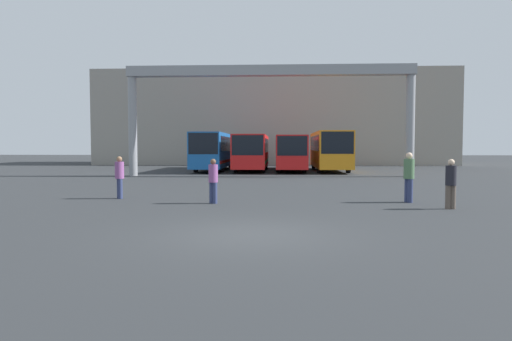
{
  "coord_description": "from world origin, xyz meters",
  "views": [
    {
      "loc": [
        0.71,
        -10.68,
        2.09
      ],
      "look_at": [
        -1.02,
        23.05,
        0.3
      ],
      "focal_mm": 32.0,
      "sensor_mm": 36.0,
      "label": 1
    }
  ],
  "objects_px": {
    "bus_slot_2": "(290,151)",
    "bus_slot_3": "(330,149)",
    "pedestrian_far_center": "(213,180)",
    "pedestrian_near_left": "(120,176)",
    "bus_slot_1": "(252,150)",
    "pedestrian_near_center": "(409,176)",
    "pedestrian_near_right": "(451,183)",
    "bus_slot_0": "(214,149)"
  },
  "relations": [
    {
      "from": "pedestrian_near_right",
      "to": "pedestrian_far_center",
      "type": "xyz_separation_m",
      "value": [
        -8.11,
        1.09,
        -0.02
      ]
    },
    {
      "from": "bus_slot_0",
      "to": "bus_slot_2",
      "type": "distance_m",
      "value": 6.63
    },
    {
      "from": "bus_slot_2",
      "to": "pedestrian_near_center",
      "type": "height_order",
      "value": "bus_slot_2"
    },
    {
      "from": "bus_slot_2",
      "to": "bus_slot_3",
      "type": "relative_size",
      "value": 1.13
    },
    {
      "from": "pedestrian_near_right",
      "to": "pedestrian_near_center",
      "type": "bearing_deg",
      "value": -63.44
    },
    {
      "from": "bus_slot_0",
      "to": "pedestrian_near_center",
      "type": "bearing_deg",
      "value": -64.95
    },
    {
      "from": "pedestrian_near_right",
      "to": "pedestrian_near_center",
      "type": "xyz_separation_m",
      "value": [
        -0.88,
        1.76,
        0.1
      ]
    },
    {
      "from": "bus_slot_2",
      "to": "bus_slot_3",
      "type": "height_order",
      "value": "bus_slot_3"
    },
    {
      "from": "pedestrian_near_center",
      "to": "pedestrian_far_center",
      "type": "bearing_deg",
      "value": -102.89
    },
    {
      "from": "bus_slot_1",
      "to": "bus_slot_2",
      "type": "height_order",
      "value": "bus_slot_1"
    },
    {
      "from": "bus_slot_0",
      "to": "pedestrian_near_left",
      "type": "distance_m",
      "value": 21.8
    },
    {
      "from": "bus_slot_1",
      "to": "pedestrian_near_right",
      "type": "distance_m",
      "value": 25.43
    },
    {
      "from": "bus_slot_0",
      "to": "bus_slot_3",
      "type": "relative_size",
      "value": 1.15
    },
    {
      "from": "pedestrian_near_right",
      "to": "bus_slot_3",
      "type": "bearing_deg",
      "value": -86.6
    },
    {
      "from": "bus_slot_1",
      "to": "bus_slot_3",
      "type": "height_order",
      "value": "bus_slot_3"
    },
    {
      "from": "bus_slot_3",
      "to": "pedestrian_far_center",
      "type": "bearing_deg",
      "value": -106.63
    },
    {
      "from": "pedestrian_far_center",
      "to": "pedestrian_near_left",
      "type": "distance_m",
      "value": 4.18
    },
    {
      "from": "pedestrian_far_center",
      "to": "pedestrian_near_center",
      "type": "bearing_deg",
      "value": 40.19
    },
    {
      "from": "bus_slot_1",
      "to": "pedestrian_near_right",
      "type": "bearing_deg",
      "value": -71.5
    },
    {
      "from": "pedestrian_near_center",
      "to": "pedestrian_near_left",
      "type": "relative_size",
      "value": 1.1
    },
    {
      "from": "bus_slot_0",
      "to": "bus_slot_1",
      "type": "bearing_deg",
      "value": -1.83
    },
    {
      "from": "bus_slot_2",
      "to": "pedestrian_near_center",
      "type": "distance_m",
      "value": 22.67
    },
    {
      "from": "pedestrian_far_center",
      "to": "pedestrian_near_left",
      "type": "xyz_separation_m",
      "value": [
        -3.96,
        1.34,
        0.03
      ]
    },
    {
      "from": "bus_slot_3",
      "to": "pedestrian_near_center",
      "type": "xyz_separation_m",
      "value": [
        0.55,
        -21.68,
        -0.9
      ]
    },
    {
      "from": "pedestrian_near_left",
      "to": "bus_slot_0",
      "type": "bearing_deg",
      "value": 145.15
    },
    {
      "from": "bus_slot_0",
      "to": "pedestrian_near_center",
      "type": "height_order",
      "value": "bus_slot_0"
    },
    {
      "from": "bus_slot_1",
      "to": "bus_slot_3",
      "type": "distance_m",
      "value": 6.66
    },
    {
      "from": "bus_slot_1",
      "to": "pedestrian_near_left",
      "type": "height_order",
      "value": "bus_slot_1"
    },
    {
      "from": "bus_slot_1",
      "to": "pedestrian_near_right",
      "type": "xyz_separation_m",
      "value": [
        8.06,
        -24.1,
        -0.86
      ]
    },
    {
      "from": "pedestrian_near_right",
      "to": "pedestrian_far_center",
      "type": "relative_size",
      "value": 1.02
    },
    {
      "from": "bus_slot_1",
      "to": "pedestrian_near_center",
      "type": "relative_size",
      "value": 6.23
    },
    {
      "from": "bus_slot_2",
      "to": "bus_slot_1",
      "type": "bearing_deg",
      "value": 179.8
    },
    {
      "from": "bus_slot_1",
      "to": "bus_slot_2",
      "type": "relative_size",
      "value": 1.0
    },
    {
      "from": "bus_slot_3",
      "to": "pedestrian_near_left",
      "type": "height_order",
      "value": "bus_slot_3"
    },
    {
      "from": "bus_slot_2",
      "to": "pedestrian_near_right",
      "type": "height_order",
      "value": "bus_slot_2"
    },
    {
      "from": "pedestrian_near_right",
      "to": "pedestrian_near_center",
      "type": "distance_m",
      "value": 1.97
    },
    {
      "from": "pedestrian_near_right",
      "to": "pedestrian_far_center",
      "type": "height_order",
      "value": "pedestrian_near_right"
    },
    {
      "from": "bus_slot_1",
      "to": "pedestrian_near_center",
      "type": "distance_m",
      "value": 23.48
    },
    {
      "from": "pedestrian_far_center",
      "to": "pedestrian_near_left",
      "type": "relative_size",
      "value": 0.97
    },
    {
      "from": "bus_slot_2",
      "to": "pedestrian_far_center",
      "type": "relative_size",
      "value": 7.08
    },
    {
      "from": "bus_slot_1",
      "to": "pedestrian_far_center",
      "type": "xyz_separation_m",
      "value": [
        -0.05,
        -23.01,
        -0.88
      ]
    },
    {
      "from": "pedestrian_near_center",
      "to": "bus_slot_3",
      "type": "bearing_deg",
      "value": 163.3
    }
  ]
}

